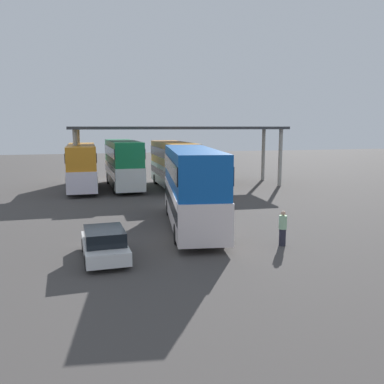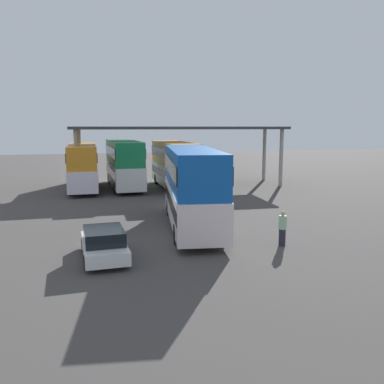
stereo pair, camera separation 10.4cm
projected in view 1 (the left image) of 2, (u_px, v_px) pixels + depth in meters
name	position (u px, v px, depth m)	size (l,w,h in m)	color
ground_plane	(185.00, 243.00, 19.60)	(140.00, 140.00, 0.00)	#44403E
double_decker_main	(192.00, 185.00, 22.39)	(3.99, 10.70, 4.40)	silver
parked_hatchback	(104.00, 244.00, 17.16)	(1.89, 4.07, 1.35)	silver
double_decker_near_canopy	(82.00, 165.00, 36.19)	(2.56, 10.27, 4.01)	white
double_decker_mid_row	(123.00, 162.00, 37.10)	(2.65, 10.37, 4.33)	silver
double_decker_far_right	(174.00, 163.00, 36.67)	(2.64, 10.31, 4.22)	white
depot_canopy	(179.00, 131.00, 38.07)	(20.21, 6.46, 5.61)	#33353A
pedestrian_waiting	(283.00, 228.00, 19.10)	(0.38, 0.38, 1.68)	#262633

